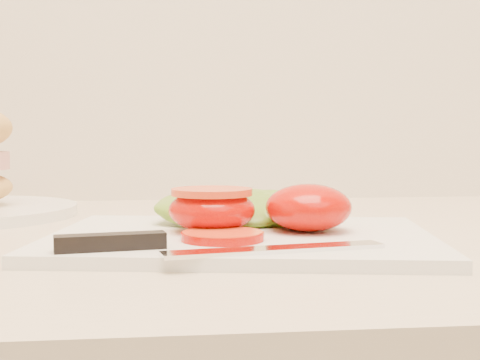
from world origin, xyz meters
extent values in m
cube|color=white|center=(-0.63, 1.60, 0.94)|extent=(0.36, 0.28, 0.01)
ellipsoid|color=red|center=(-0.57, 1.61, 0.96)|extent=(0.08, 0.08, 0.04)
ellipsoid|color=red|center=(-0.66, 1.61, 0.96)|extent=(0.08, 0.08, 0.04)
cylinder|color=red|center=(-0.66, 1.61, 0.97)|extent=(0.07, 0.07, 0.01)
cylinder|color=#F65220|center=(-0.65, 1.57, 0.94)|extent=(0.06, 0.06, 0.01)
ellipsoid|color=#659F2A|center=(-0.63, 1.67, 0.95)|extent=(0.16, 0.11, 0.03)
ellipsoid|color=#659F2A|center=(-0.59, 1.67, 0.95)|extent=(0.12, 0.09, 0.03)
cube|color=silver|center=(-0.62, 1.51, 0.94)|extent=(0.17, 0.05, 0.00)
cube|color=black|center=(-0.74, 1.53, 0.95)|extent=(0.08, 0.03, 0.01)
camera|label=1|loc=(-0.70, 1.04, 1.03)|focal=50.00mm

